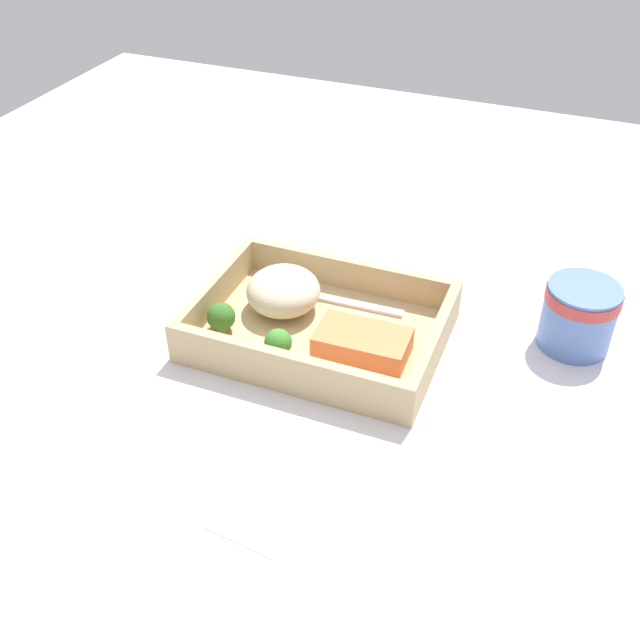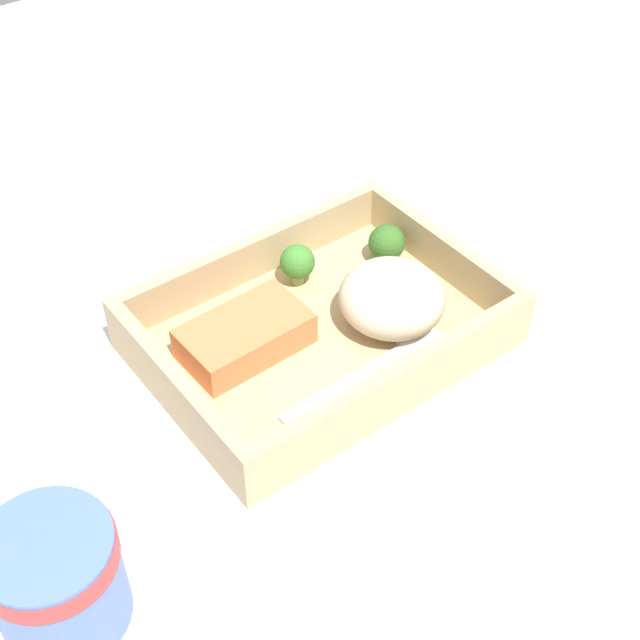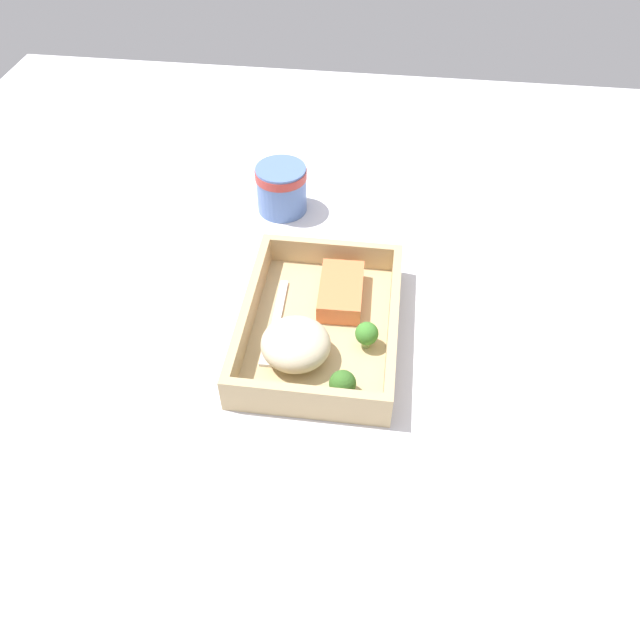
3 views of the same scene
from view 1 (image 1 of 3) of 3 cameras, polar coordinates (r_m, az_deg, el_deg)
The scene contains 10 objects.
ground_plane at distance 87.91cm, azimuth 0.00°, elevation -1.92°, with size 160.00×160.00×2.00cm, color silver.
takeout_tray at distance 86.90cm, azimuth 0.00°, elevation -1.10°, with size 28.10×20.46×1.20cm, color tan.
tray_rim at distance 85.33cm, azimuth 0.00°, elevation 0.25°, with size 28.10×20.46×3.95cm.
salmon_fillet at distance 82.49cm, azimuth 3.25°, elevation -1.80°, with size 10.21×5.91×2.87cm, color #EE7443.
mashed_potatoes at distance 88.52cm, azimuth -2.81°, elevation 2.23°, with size 8.74×8.88×5.17cm, color beige.
broccoli_floret_1 at distance 81.34cm, azimuth -3.21°, elevation -1.76°, with size 3.05×3.05×3.83cm.
broccoli_floret_2 at distance 86.20cm, azimuth -7.55°, elevation 0.23°, with size 3.31×3.31×3.59cm.
fork at distance 91.09cm, azimuth 0.89°, elevation 1.59°, with size 15.84×2.30×0.44cm.
paper_cup at distance 88.75cm, azimuth 19.15°, elevation 0.51°, with size 8.34×8.34×7.90cm.
receipt_slip at distance 70.51cm, azimuth -3.72°, elevation -13.37°, with size 7.10×11.13×0.24cm, color white.
Camera 1 is at (-25.18, 63.29, 54.57)cm, focal length 42.00 mm.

